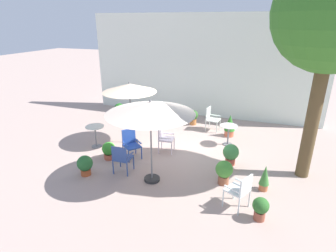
{
  "coord_description": "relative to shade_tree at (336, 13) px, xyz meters",
  "views": [
    {
      "loc": [
        2.7,
        -7.88,
        4.19
      ],
      "look_at": [
        0.0,
        -0.28,
        1.07
      ],
      "focal_mm": 29.08,
      "sensor_mm": 36.0,
      "label": 1
    }
  ],
  "objects": [
    {
      "name": "ground_plane",
      "position": [
        -4.11,
        0.07,
        -4.37
      ],
      "size": [
        60.0,
        60.0,
        0.0
      ],
      "primitive_type": "plane",
      "color": "tan"
    },
    {
      "name": "villa_facade",
      "position": [
        -4.11,
        4.38,
        -2.1
      ],
      "size": [
        10.52,
        0.3,
        4.54
      ],
      "primitive_type": "cube",
      "color": "white",
      "rests_on": "ground"
    },
    {
      "name": "shade_tree",
      "position": [
        0.0,
        0.0,
        0.0
      ],
      "size": [
        3.01,
        2.86,
        5.81
      ],
      "color": "brown",
      "rests_on": "ground"
    },
    {
      "name": "patio_umbrella_0",
      "position": [
        -4.04,
        -1.75,
        -2.26
      ],
      "size": [
        2.33,
        2.33,
        2.35
      ],
      "color": "#2D2D2D",
      "rests_on": "ground"
    },
    {
      "name": "patio_umbrella_1",
      "position": [
        -5.72,
        0.36,
        -2.35
      ],
      "size": [
        1.87,
        1.87,
        2.26
      ],
      "color": "#2D2D2D",
      "rests_on": "ground"
    },
    {
      "name": "cafe_table_0",
      "position": [
        -6.75,
        -0.39,
        -3.83
      ],
      "size": [
        0.64,
        0.64,
        0.78
      ],
      "color": "silver",
      "rests_on": "ground"
    },
    {
      "name": "cafe_table_1",
      "position": [
        -2.38,
        1.36,
        -3.86
      ],
      "size": [
        0.61,
        0.61,
        0.74
      ],
      "color": "silver",
      "rests_on": "ground"
    },
    {
      "name": "patio_chair_0",
      "position": [
        -5.01,
        -1.67,
        -3.85
      ],
      "size": [
        0.5,
        0.49,
        0.89
      ],
      "color": "#314C8F",
      "rests_on": "ground"
    },
    {
      "name": "patio_chair_1",
      "position": [
        -3.24,
        2.58,
        -3.83
      ],
      "size": [
        0.56,
        0.56,
        0.95
      ],
      "color": "silver",
      "rests_on": "ground"
    },
    {
      "name": "patio_chair_2",
      "position": [
        -4.35,
        0.07,
        -3.84
      ],
      "size": [
        0.53,
        0.5,
        0.89
      ],
      "color": "white",
      "rests_on": "ground"
    },
    {
      "name": "patio_chair_3",
      "position": [
        -5.23,
        -0.66,
        -3.85
      ],
      "size": [
        0.69,
        0.69,
        0.94
      ],
      "color": "#2648A0",
      "rests_on": "ground"
    },
    {
      "name": "patio_chair_4",
      "position": [
        -1.62,
        -2.19,
        -3.83
      ],
      "size": [
        0.64,
        0.65,
        0.91
      ],
      "color": "silver",
      "rests_on": "ground"
    },
    {
      "name": "potted_plant_0",
      "position": [
        -7.49,
        2.66,
        -3.99
      ],
      "size": [
        0.47,
        0.47,
        0.69
      ],
      "color": "#B45E2E",
      "rests_on": "ground"
    },
    {
      "name": "potted_plant_1",
      "position": [
        -2.13,
        -1.25,
        -3.98
      ],
      "size": [
        0.47,
        0.47,
        0.69
      ],
      "color": "brown",
      "rests_on": "ground"
    },
    {
      "name": "potted_plant_2",
      "position": [
        -1.08,
        -1.2,
        -3.99
      ],
      "size": [
        0.26,
        0.26,
        0.73
      ],
      "color": "#B1623E",
      "rests_on": "ground"
    },
    {
      "name": "potted_plant_3",
      "position": [
        -4.08,
        2.93,
        -4.01
      ],
      "size": [
        0.41,
        0.41,
        0.64
      ],
      "color": "#C1733C",
      "rests_on": "ground"
    },
    {
      "name": "potted_plant_4",
      "position": [
        -2.44,
        2.18,
        -3.92
      ],
      "size": [
        0.41,
        0.41,
        0.86
      ],
      "color": "#C96445",
      "rests_on": "ground"
    },
    {
      "name": "potted_plant_5",
      "position": [
        -5.85,
        -1.01,
        -4.06
      ],
      "size": [
        0.43,
        0.43,
        0.57
      ],
      "color": "#BE583F",
      "rests_on": "ground"
    },
    {
      "name": "potted_plant_6",
      "position": [
        -5.96,
        -2.12,
        -4.03
      ],
      "size": [
        0.45,
        0.45,
        0.6
      ],
      "color": "#AE4F29",
      "rests_on": "ground"
    },
    {
      "name": "potted_plant_7",
      "position": [
        -2.1,
        -0.1,
        -3.99
      ],
      "size": [
        0.49,
        0.49,
        0.68
      ],
      "color": "#B6513E",
      "rests_on": "ground"
    },
    {
      "name": "potted_plant_8",
      "position": [
        -1.14,
        -2.44,
        -4.05
      ],
      "size": [
        0.37,
        0.37,
        0.56
      ],
      "color": "#954D38",
      "rests_on": "ground"
    }
  ]
}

